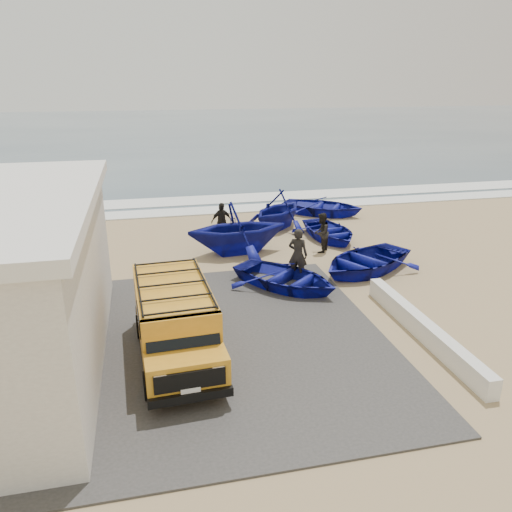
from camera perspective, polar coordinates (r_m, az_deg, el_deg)
ground at (r=15.62m, az=-3.52°, el=-6.00°), size 160.00×160.00×0.00m
slab at (r=13.68m, az=-10.54°, el=-10.18°), size 12.00×10.00×0.05m
ocean at (r=70.26m, az=-11.24°, el=13.90°), size 180.00×88.00×0.01m
surf_line at (r=26.85m, az=-7.73°, el=5.05°), size 180.00×1.60×0.06m
surf_wash at (r=29.27m, az=-8.20°, el=6.23°), size 180.00×2.20×0.04m
parapet at (r=14.57m, az=18.51°, el=-7.85°), size 0.35×6.00×0.55m
van at (r=12.73m, az=-9.23°, el=-7.21°), size 2.05×4.68×1.97m
boat_near_left at (r=16.90m, az=3.39°, el=-2.45°), size 4.54×4.68×0.79m
boat_near_right at (r=18.75m, az=12.32°, el=-0.50°), size 5.04×4.56×0.86m
boat_mid_left at (r=20.06m, az=-2.13°, el=3.21°), size 4.34×3.85×2.13m
boat_mid_right at (r=22.24m, az=8.36°, el=2.83°), size 2.99×3.90×0.75m
boat_far_left at (r=23.50m, az=2.54°, el=5.34°), size 4.62×4.62×1.85m
boat_far_right at (r=26.29m, az=7.62°, el=5.63°), size 5.08×4.78×0.86m
fisherman_front at (r=17.46m, az=4.80°, el=0.17°), size 0.82×0.75×1.88m
fisherman_middle at (r=20.45m, az=7.47°, el=2.66°), size 0.98×1.01×1.64m
fisherman_back at (r=21.88m, az=-3.97°, el=3.97°), size 1.05×0.67×1.67m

